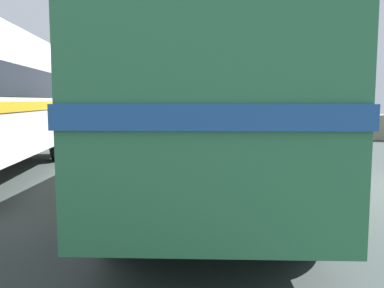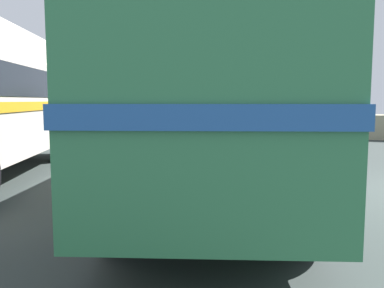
% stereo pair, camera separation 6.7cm
% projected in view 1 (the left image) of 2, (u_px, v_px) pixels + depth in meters
% --- Properties ---
extents(vintage_coach, '(5.27, 8.87, 3.70)m').
position_uv_depth(vintage_coach, '(209.00, 84.00, 7.16)').
color(vintage_coach, black).
rests_on(vintage_coach, ground).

